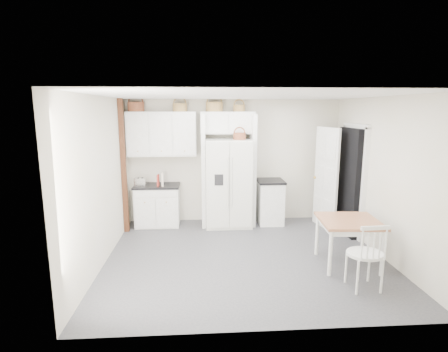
{
  "coord_description": "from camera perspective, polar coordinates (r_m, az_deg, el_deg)",
  "views": [
    {
      "loc": [
        -0.71,
        -5.41,
        2.39
      ],
      "look_at": [
        -0.32,
        0.4,
        1.28
      ],
      "focal_mm": 28.0,
      "sensor_mm": 36.0,
      "label": 1
    }
  ],
  "objects": [
    {
      "name": "floor",
      "position": [
        5.95,
        3.42,
        -12.9
      ],
      "size": [
        4.5,
        4.5,
        0.0
      ],
      "primitive_type": "plane",
      "color": "#38373D",
      "rests_on": "ground"
    },
    {
      "name": "ceiling",
      "position": [
        5.46,
        3.73,
        12.97
      ],
      "size": [
        4.5,
        4.5,
        0.0
      ],
      "primitive_type": "plane",
      "color": "white",
      "rests_on": "wall_back"
    },
    {
      "name": "wall_back",
      "position": [
        7.52,
        1.63,
        2.45
      ],
      "size": [
        4.5,
        0.0,
        4.5
      ],
      "primitive_type": "plane",
      "rotation": [
        1.57,
        0.0,
        0.0
      ],
      "color": "silver",
      "rests_on": "floor"
    },
    {
      "name": "wall_left",
      "position": [
        5.73,
        -19.36,
        -0.81
      ],
      "size": [
        0.0,
        4.0,
        4.0
      ],
      "primitive_type": "plane",
      "rotation": [
        1.57,
        0.0,
        1.57
      ],
      "color": "silver",
      "rests_on": "floor"
    },
    {
      "name": "wall_right",
      "position": [
        6.26,
        24.46,
        -0.23
      ],
      "size": [
        0.0,
        4.0,
        4.0
      ],
      "primitive_type": "plane",
      "rotation": [
        1.57,
        0.0,
        -1.57
      ],
      "color": "silver",
      "rests_on": "floor"
    },
    {
      "name": "refrigerator",
      "position": [
        7.22,
        0.7,
        -1.11
      ],
      "size": [
        0.93,
        0.75,
        1.8
      ],
      "primitive_type": "cube",
      "color": "silver",
      "rests_on": "floor"
    },
    {
      "name": "base_cab_left",
      "position": [
        7.43,
        -10.78,
        -4.84
      ],
      "size": [
        0.89,
        0.56,
        0.82
      ],
      "primitive_type": "cube",
      "color": "silver",
      "rests_on": "floor"
    },
    {
      "name": "base_cab_right",
      "position": [
        7.51,
        7.51,
        -4.31
      ],
      "size": [
        0.51,
        0.61,
        0.89
      ],
      "primitive_type": "cube",
      "color": "silver",
      "rests_on": "floor"
    },
    {
      "name": "dining_table",
      "position": [
        5.84,
        19.55,
        -10.16
      ],
      "size": [
        0.94,
        0.94,
        0.73
      ],
      "primitive_type": "cube",
      "rotation": [
        0.0,
        0.0,
        -0.08
      ],
      "color": "#9C603E",
      "rests_on": "floor"
    },
    {
      "name": "windsor_chair",
      "position": [
        5.15,
        22.02,
        -11.68
      ],
      "size": [
        0.5,
        0.46,
        0.99
      ],
      "primitive_type": "cube",
      "rotation": [
        0.0,
        0.0,
        0.05
      ],
      "color": "silver",
      "rests_on": "floor"
    },
    {
      "name": "counter_left",
      "position": [
        7.33,
        -10.9,
        -1.6
      ],
      "size": [
        0.93,
        0.6,
        0.04
      ],
      "primitive_type": "cube",
      "color": "black",
      "rests_on": "base_cab_left"
    },
    {
      "name": "counter_right",
      "position": [
        7.4,
        7.6,
        -0.82
      ],
      "size": [
        0.55,
        0.65,
        0.04
      ],
      "primitive_type": "cube",
      "color": "black",
      "rests_on": "base_cab_right"
    },
    {
      "name": "toaster",
      "position": [
        7.3,
        -13.48,
        -0.95
      ],
      "size": [
        0.25,
        0.16,
        0.16
      ],
      "primitive_type": "cube",
      "rotation": [
        0.0,
        0.0,
        -0.11
      ],
      "color": "silver",
      "rests_on": "counter_left"
    },
    {
      "name": "cookbook_red",
      "position": [
        7.22,
        -10.7,
        -0.69
      ],
      "size": [
        0.04,
        0.15,
        0.23
      ],
      "primitive_type": "cube",
      "rotation": [
        0.0,
        0.0,
        -0.04
      ],
      "color": "#B33226",
      "rests_on": "counter_left"
    },
    {
      "name": "cookbook_cream",
      "position": [
        7.21,
        -10.05,
        -0.54
      ],
      "size": [
        0.06,
        0.18,
        0.27
      ],
      "primitive_type": "cube",
      "rotation": [
        0.0,
        0.0,
        0.14
      ],
      "color": "beige",
      "rests_on": "counter_left"
    },
    {
      "name": "basket_upper_a",
      "position": [
        7.35,
        -14.18,
        10.88
      ],
      "size": [
        0.33,
        0.33,
        0.19
      ],
      "primitive_type": "cylinder",
      "color": "maroon",
      "rests_on": "upper_cabinet"
    },
    {
      "name": "basket_upper_c",
      "position": [
        7.25,
        -7.21,
        11.04
      ],
      "size": [
        0.29,
        0.29,
        0.16
      ],
      "primitive_type": "cylinder",
      "color": "#9E703E",
      "rests_on": "upper_cabinet"
    },
    {
      "name": "basket_bridge_a",
      "position": [
        7.24,
        -1.58,
        11.22
      ],
      "size": [
        0.34,
        0.34,
        0.19
      ],
      "primitive_type": "cylinder",
      "color": "#9E703E",
      "rests_on": "bridge_cabinet"
    },
    {
      "name": "basket_bridge_b",
      "position": [
        7.28,
        2.48,
        11.0
      ],
      "size": [
        0.24,
        0.24,
        0.14
      ],
      "primitive_type": "cylinder",
      "color": "#9E703E",
      "rests_on": "bridge_cabinet"
    },
    {
      "name": "basket_fridge_b",
      "position": [
        7.01,
        2.54,
        6.51
      ],
      "size": [
        0.25,
        0.25,
        0.13
      ],
      "primitive_type": "cylinder",
      "color": "maroon",
      "rests_on": "refrigerator"
    },
    {
      "name": "upper_cabinet",
      "position": [
        7.3,
        -10.11,
        6.77
      ],
      "size": [
        1.4,
        0.34,
        0.9
      ],
      "primitive_type": "cube",
      "color": "silver",
      "rests_on": "wall_back"
    },
    {
      "name": "bridge_cabinet",
      "position": [
        7.26,
        0.6,
        8.69
      ],
      "size": [
        1.12,
        0.34,
        0.45
      ],
      "primitive_type": "cube",
      "color": "silver",
      "rests_on": "wall_back"
    },
    {
      "name": "fridge_panel_left",
      "position": [
        7.21,
        -3.38,
        0.87
      ],
      "size": [
        0.08,
        0.6,
        2.3
      ],
      "primitive_type": "cube",
      "color": "silver",
      "rests_on": "floor"
    },
    {
      "name": "fridge_panel_right",
      "position": [
        7.29,
        4.66,
        0.96
      ],
      "size": [
        0.08,
        0.6,
        2.3
      ],
      "primitive_type": "cube",
      "color": "silver",
      "rests_on": "floor"
    },
    {
      "name": "trim_post",
      "position": [
        7.01,
        -16.07,
        1.41
      ],
      "size": [
        0.09,
        0.09,
        2.6
      ],
      "primitive_type": "cube",
      "color": "#37150E",
      "rests_on": "floor"
    },
    {
      "name": "doorway_void",
      "position": [
        7.15,
        19.91,
        -0.87
      ],
      "size": [
        0.18,
        0.85,
        2.05
      ],
      "primitive_type": "cube",
      "color": "black",
      "rests_on": "floor"
    },
    {
      "name": "door_slab",
      "position": [
        7.32,
        16.29,
        -0.4
      ],
      "size": [
        0.21,
        0.79,
        2.05
      ],
      "primitive_type": "cube",
      "rotation": [
        0.0,
        0.0,
        -1.36
      ],
      "color": "white",
      "rests_on": "floor"
    }
  ]
}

